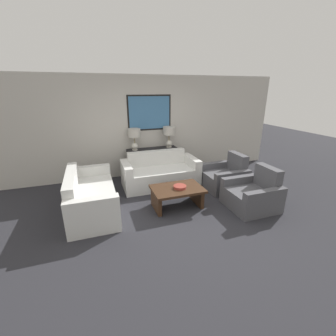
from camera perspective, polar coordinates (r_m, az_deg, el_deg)
ground_plane at (r=4.43m, az=4.08°, el=-11.85°), size 20.00×20.00×0.00m
back_wall at (r=6.25m, az=-4.75°, el=10.48°), size 7.59×0.12×2.65m
console_table at (r=6.22m, az=-3.91°, el=1.50°), size 1.36×0.36×0.77m
table_lamp_left at (r=5.92m, az=-8.57°, el=8.19°), size 0.33×0.33×0.57m
table_lamp_right at (r=6.16m, az=0.25°, el=8.84°), size 0.33×0.33×0.57m
couch_by_back_wall at (r=5.62m, az=-2.02°, el=-1.46°), size 1.85×0.87×0.81m
couch_by_side at (r=4.70m, az=-19.12°, el=-6.96°), size 0.87×1.85×0.81m
coffee_table at (r=4.59m, az=2.32°, el=-6.40°), size 1.02×0.69×0.42m
decorative_bowl at (r=4.52m, az=3.04°, el=-4.78°), size 0.26×0.26×0.05m
armchair_near_back_wall at (r=5.64m, az=14.26°, el=-2.25°), size 0.90×0.89×0.83m
armchair_near_camera at (r=4.90m, az=20.71°, el=-6.37°), size 0.90×0.89×0.83m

